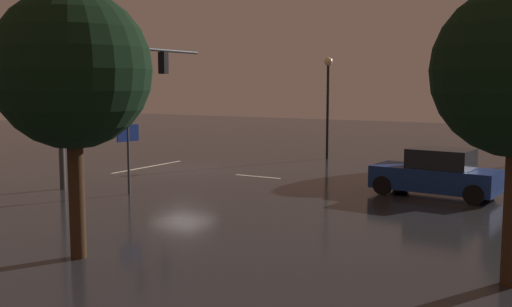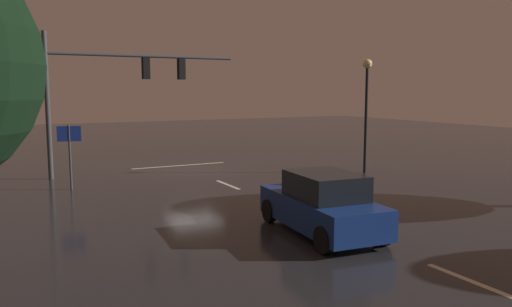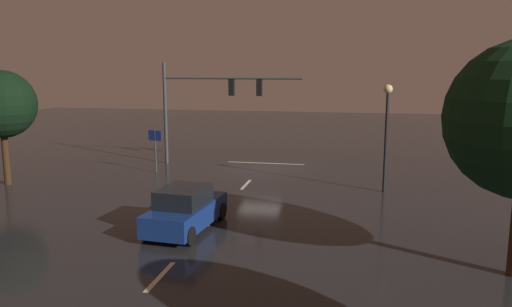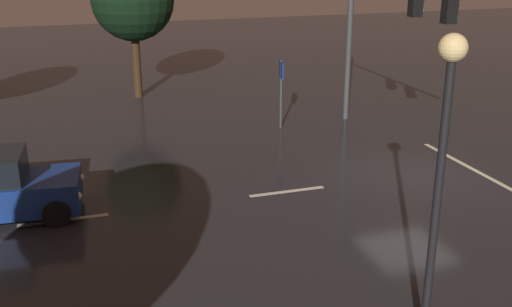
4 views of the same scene
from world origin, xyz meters
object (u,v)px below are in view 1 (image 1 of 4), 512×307
at_px(traffic_signal_assembly, 114,74).
at_px(car_approaching, 436,174).
at_px(tree_right_far, 72,71).
at_px(route_sign, 128,143).
at_px(street_lamp_left_kerb, 328,89).

xyz_separation_m(traffic_signal_assembly, car_approaching, (-2.76, 12.58, -3.56)).
bearing_deg(car_approaching, tree_right_far, -24.13).
relative_size(traffic_signal_assembly, car_approaching, 1.97).
xyz_separation_m(traffic_signal_assembly, tree_right_far, (9.03, 7.30, -0.10)).
xyz_separation_m(traffic_signal_assembly, route_sign, (2.45, 2.91, -2.50)).
bearing_deg(traffic_signal_assembly, tree_right_far, 38.98).
xyz_separation_m(street_lamp_left_kerb, route_sign, (13.00, -2.15, -1.86)).
distance_m(traffic_signal_assembly, route_sign, 4.55).
bearing_deg(tree_right_far, route_sign, -146.24).
relative_size(traffic_signal_assembly, tree_right_far, 1.46).
bearing_deg(traffic_signal_assembly, car_approaching, 102.36).
distance_m(traffic_signal_assembly, tree_right_far, 11.61).
bearing_deg(street_lamp_left_kerb, traffic_signal_assembly, -25.60).
bearing_deg(tree_right_far, street_lamp_left_kerb, -173.45).
distance_m(traffic_signal_assembly, street_lamp_left_kerb, 11.72).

